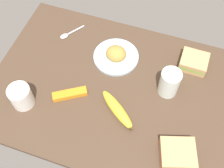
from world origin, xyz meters
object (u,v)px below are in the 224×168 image
at_px(coffee_mug_black, 21,96).
at_px(plate_of_food, 116,55).
at_px(snack_bar, 70,94).
at_px(sandwich_main, 178,154).
at_px(sandwich_side, 194,62).
at_px(glass_of_milk, 169,83).
at_px(banana, 117,109).
at_px(spoon, 69,34).

bearing_deg(coffee_mug_black, plate_of_food, -130.31).
relative_size(plate_of_food, snack_bar, 1.43).
distance_m(coffee_mug_black, sandwich_main, 0.56).
bearing_deg(sandwich_side, glass_of_milk, 64.51).
height_order(coffee_mug_black, banana, coffee_mug_black).
bearing_deg(plate_of_food, banana, 109.47).
distance_m(glass_of_milk, spoon, 0.47).
xyz_separation_m(glass_of_milk, banana, (0.15, 0.14, -0.03)).
xyz_separation_m(coffee_mug_black, sandwich_main, (-0.56, 0.02, -0.02)).
height_order(sandwich_main, glass_of_milk, glass_of_milk).
relative_size(coffee_mug_black, snack_bar, 0.79).
distance_m(sandwich_main, glass_of_milk, 0.25).
height_order(sandwich_side, spoon, sandwich_side).
distance_m(plate_of_food, sandwich_main, 0.44).
xyz_separation_m(plate_of_food, coffee_mug_black, (0.25, 0.29, 0.03)).
height_order(banana, snack_bar, banana).
relative_size(plate_of_food, spoon, 1.72).
bearing_deg(plate_of_food, sandwich_main, 134.88).
bearing_deg(spoon, plate_of_food, 167.37).
xyz_separation_m(coffee_mug_black, snack_bar, (-0.15, -0.08, -0.03)).
relative_size(sandwich_side, glass_of_milk, 0.94).
xyz_separation_m(spoon, snack_bar, (-0.12, 0.27, 0.01)).
distance_m(coffee_mug_black, banana, 0.34).
bearing_deg(banana, glass_of_milk, -135.69).
relative_size(sandwich_main, spoon, 1.31).
relative_size(coffee_mug_black, sandwich_side, 0.96).
relative_size(coffee_mug_black, sandwich_main, 0.73).
bearing_deg(plate_of_food, snack_bar, 64.23).
height_order(coffee_mug_black, glass_of_milk, glass_of_milk).
height_order(coffee_mug_black, snack_bar, coffee_mug_black).
height_order(glass_of_milk, banana, glass_of_milk).
distance_m(sandwich_side, snack_bar, 0.48).
distance_m(sandwich_main, spoon, 0.65).
bearing_deg(glass_of_milk, snack_bar, 22.23).
bearing_deg(spoon, sandwich_main, 145.95).
relative_size(plate_of_food, sandwich_main, 1.31).
bearing_deg(glass_of_milk, coffee_mug_black, 24.19).
bearing_deg(coffee_mug_black, banana, -167.83).
relative_size(sandwich_side, spoon, 0.99).
xyz_separation_m(sandwich_main, banana, (0.23, -0.09, -0.00)).
xyz_separation_m(plate_of_food, sandwich_main, (-0.31, 0.31, 0.01)).
height_order(sandwich_side, glass_of_milk, glass_of_milk).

